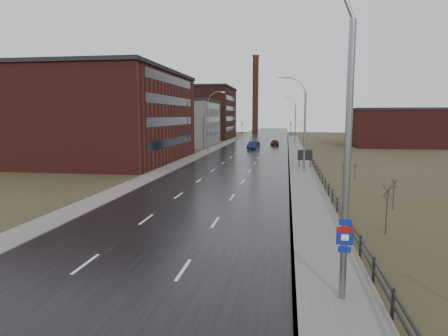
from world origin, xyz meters
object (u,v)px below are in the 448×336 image
(billboard, at_px, (305,156))
(car_near, at_px, (253,146))
(streetlight_main, at_px, (339,137))
(car_far, at_px, (275,143))

(billboard, height_order, car_near, billboard)
(streetlight_main, height_order, car_far, streetlight_main)
(billboard, xyz_separation_m, car_near, (-9.00, 28.05, -0.82))
(car_near, xyz_separation_m, car_far, (3.94, 11.28, -0.11))
(streetlight_main, xyz_separation_m, billboard, (0.63, 38.16, -4.42))
(streetlight_main, relative_size, car_near, 2.44)
(billboard, relative_size, car_near, 0.49)
(streetlight_main, xyz_separation_m, car_near, (-8.37, 66.21, -5.24))
(car_far, bearing_deg, car_near, 63.43)
(car_far, bearing_deg, streetlight_main, 85.96)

